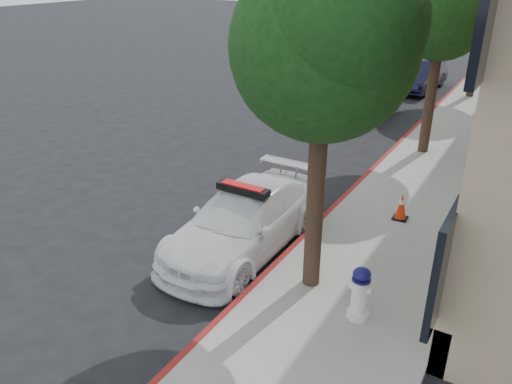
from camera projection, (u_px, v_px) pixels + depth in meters
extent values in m
plane|color=black|center=(236.00, 209.00, 11.93)|extent=(120.00, 120.00, 0.00)
cube|color=gray|center=(470.00, 123.00, 18.02)|extent=(3.20, 50.00, 0.15)
cube|color=maroon|center=(426.00, 117.00, 18.74)|extent=(0.12, 50.00, 0.15)
cylinder|color=black|center=(315.00, 199.00, 8.27)|extent=(0.30, 0.30, 3.30)
sphere|color=black|center=(324.00, 48.00, 7.24)|extent=(2.80, 2.80, 2.80)
sphere|color=black|center=(344.00, 22.00, 6.65)|extent=(2.24, 2.24, 2.24)
sphere|color=black|center=(310.00, 63.00, 7.76)|extent=(2.10, 2.10, 2.10)
cylinder|color=black|center=(430.00, 99.00, 14.53)|extent=(0.30, 0.30, 3.19)
sphere|color=black|center=(443.00, 12.00, 13.53)|extent=(2.60, 2.60, 2.60)
sphere|color=black|center=(431.00, 22.00, 14.05)|extent=(1.95, 1.95, 1.95)
cylinder|color=black|center=(477.00, 55.00, 20.72)|extent=(0.30, 0.30, 3.41)
imported|color=white|center=(244.00, 220.00, 10.06)|extent=(1.80, 4.39, 1.27)
cube|color=black|center=(243.00, 189.00, 9.77)|extent=(1.10, 0.29, 0.14)
cube|color=#A50A07|center=(243.00, 186.00, 9.75)|extent=(0.90, 0.22, 0.06)
imported|color=black|center=(364.00, 99.00, 18.73)|extent=(1.97, 4.15, 1.37)
imported|color=black|center=(421.00, 76.00, 22.74)|extent=(1.62, 4.11, 1.33)
cylinder|color=silver|center=(358.00, 314.00, 8.07)|extent=(0.35, 0.35, 0.11)
cylinder|color=silver|center=(360.00, 295.00, 7.92)|extent=(0.27, 0.27, 0.61)
ellipsoid|color=#141357|center=(362.00, 274.00, 7.75)|extent=(0.29, 0.29, 0.20)
cylinder|color=silver|center=(360.00, 288.00, 7.86)|extent=(0.38, 0.12, 0.11)
cylinder|color=silver|center=(360.00, 288.00, 7.86)|extent=(0.12, 0.20, 0.11)
cube|color=black|center=(400.00, 218.00, 11.17)|extent=(0.33, 0.33, 0.03)
cone|color=red|center=(402.00, 206.00, 11.05)|extent=(0.25, 0.25, 0.58)
cylinder|color=white|center=(402.00, 202.00, 11.00)|extent=(0.13, 0.13, 0.09)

